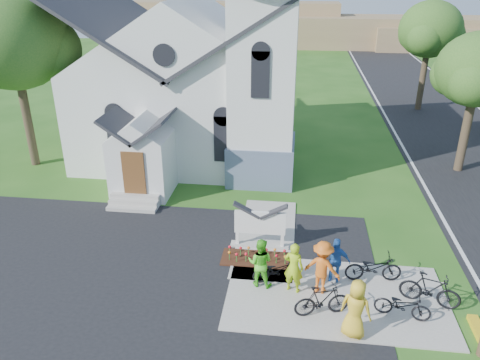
# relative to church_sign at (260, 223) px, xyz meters

# --- Properties ---
(ground) EXTENTS (120.00, 120.00, 0.00)m
(ground) POSITION_rel_church_sign_xyz_m (1.20, -3.20, -1.03)
(ground) COLOR #265418
(ground) RESTS_ON ground
(parking_lot) EXTENTS (20.00, 16.00, 0.02)m
(parking_lot) POSITION_rel_church_sign_xyz_m (-5.80, -5.20, -1.02)
(parking_lot) COLOR black
(parking_lot) RESTS_ON ground
(road) EXTENTS (8.00, 90.00, 0.02)m
(road) POSITION_rel_church_sign_xyz_m (11.20, 11.80, -1.02)
(road) COLOR black
(road) RESTS_ON ground
(sidewalk) EXTENTS (7.00, 4.00, 0.05)m
(sidewalk) POSITION_rel_church_sign_xyz_m (2.70, -2.70, -1.00)
(sidewalk) COLOR #9D978D
(sidewalk) RESTS_ON ground
(church) EXTENTS (12.35, 12.00, 13.00)m
(church) POSITION_rel_church_sign_xyz_m (-4.28, 9.28, 4.22)
(church) COLOR silver
(church) RESTS_ON ground
(church_sign) EXTENTS (2.20, 0.40, 1.70)m
(church_sign) POSITION_rel_church_sign_xyz_m (0.00, 0.00, 0.00)
(church_sign) COLOR #9D978D
(church_sign) RESTS_ON ground
(flower_bed) EXTENTS (2.60, 1.10, 0.07)m
(flower_bed) POSITION_rel_church_sign_xyz_m (0.00, -0.90, -0.99)
(flower_bed) COLOR #351B0E
(flower_bed) RESTS_ON ground
(tree_lot_corner) EXTENTS (5.60, 5.60, 9.15)m
(tree_lot_corner) POSITION_rel_church_sign_xyz_m (-12.80, 6.80, 5.58)
(tree_lot_corner) COLOR #34261C
(tree_lot_corner) RESTS_ON ground
(tree_road_near) EXTENTS (4.00, 4.00, 7.05)m
(tree_road_near) POSITION_rel_church_sign_xyz_m (9.70, 8.80, 4.18)
(tree_road_near) COLOR #34261C
(tree_road_near) RESTS_ON ground
(tree_road_mid) EXTENTS (4.40, 4.40, 7.80)m
(tree_road_mid) POSITION_rel_church_sign_xyz_m (10.20, 20.80, 4.75)
(tree_road_mid) COLOR #34261C
(tree_road_mid) RESTS_ON ground
(distant_hills) EXTENTS (61.00, 10.00, 5.60)m
(distant_hills) POSITION_rel_church_sign_xyz_m (4.56, 53.13, 1.15)
(distant_hills) COLOR olive
(distant_hills) RESTS_ON ground
(cyclist_0) EXTENTS (0.74, 0.59, 1.76)m
(cyclist_0) POSITION_rel_church_sign_xyz_m (1.31, -2.56, -0.10)
(cyclist_0) COLOR #A2CB17
(cyclist_0) RESTS_ON sidewalk
(bike_0) EXTENTS (1.72, 0.98, 0.86)m
(bike_0) POSITION_rel_church_sign_xyz_m (0.76, -2.14, -0.55)
(bike_0) COLOR black
(bike_0) RESTS_ON sidewalk
(cyclist_1) EXTENTS (0.91, 0.76, 1.71)m
(cyclist_1) POSITION_rel_church_sign_xyz_m (0.21, -2.38, -0.12)
(cyclist_1) COLOR #4FCE26
(cyclist_1) RESTS_ON sidewalk
(bike_1) EXTENTS (1.79, 0.96, 1.04)m
(bike_1) POSITION_rel_church_sign_xyz_m (2.19, -3.64, -0.46)
(bike_1) COLOR black
(bike_1) RESTS_ON sidewalk
(cyclist_2) EXTENTS (1.00, 0.55, 1.62)m
(cyclist_2) POSITION_rel_church_sign_xyz_m (2.68, -1.87, -0.17)
(cyclist_2) COLOR #235AB0
(cyclist_2) RESTS_ON sidewalk
(bike_2) EXTENTS (1.94, 0.84, 0.99)m
(bike_2) POSITION_rel_church_sign_xyz_m (3.95, -1.66, -0.48)
(bike_2) COLOR black
(bike_2) RESTS_ON sidewalk
(cyclist_3) EXTENTS (1.34, 1.05, 1.82)m
(cyclist_3) POSITION_rel_church_sign_xyz_m (2.21, -2.47, -0.06)
(cyclist_3) COLOR #D76017
(cyclist_3) RESTS_ON sidewalk
(bike_3) EXTENTS (1.90, 1.07, 1.10)m
(bike_3) POSITION_rel_church_sign_xyz_m (5.52, -2.72, -0.43)
(bike_3) COLOR black
(bike_3) RESTS_ON sidewalk
(cyclist_4) EXTENTS (1.06, 0.90, 1.83)m
(cyclist_4) POSITION_rel_church_sign_xyz_m (3.07, -4.40, -0.06)
(cyclist_4) COLOR gold
(cyclist_4) RESTS_ON sidewalk
(bike_4) EXTENTS (1.73, 0.91, 0.86)m
(bike_4) POSITION_rel_church_sign_xyz_m (4.58, -3.44, -0.54)
(bike_4) COLOR black
(bike_4) RESTS_ON sidewalk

